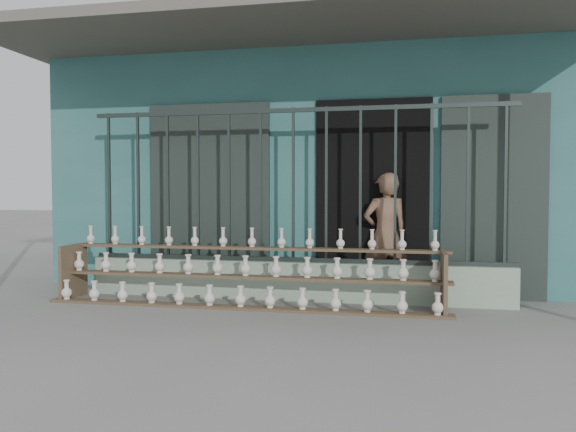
# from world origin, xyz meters

# --- Properties ---
(ground) EXTENTS (60.00, 60.00, 0.00)m
(ground) POSITION_xyz_m (0.00, 0.00, 0.00)
(ground) COLOR slate
(workshop_building) EXTENTS (7.40, 6.60, 3.21)m
(workshop_building) POSITION_xyz_m (0.00, 4.23, 1.62)
(workshop_building) COLOR #306665
(workshop_building) RESTS_ON ground
(parapet_wall) EXTENTS (5.00, 0.20, 0.45)m
(parapet_wall) POSITION_xyz_m (0.00, 1.30, 0.23)
(parapet_wall) COLOR #95AE96
(parapet_wall) RESTS_ON ground
(security_fence) EXTENTS (5.00, 0.04, 1.80)m
(security_fence) POSITION_xyz_m (-0.00, 1.30, 1.35)
(security_fence) COLOR #283330
(security_fence) RESTS_ON parapet_wall
(shelf_rack) EXTENTS (4.50, 0.68, 0.85)m
(shelf_rack) POSITION_xyz_m (-0.46, 0.88, 0.36)
(shelf_rack) COLOR brown
(shelf_rack) RESTS_ON ground
(elderly_woman) EXTENTS (0.64, 0.53, 1.50)m
(elderly_woman) POSITION_xyz_m (1.06, 1.67, 0.75)
(elderly_woman) COLOR brown
(elderly_woman) RESTS_ON ground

